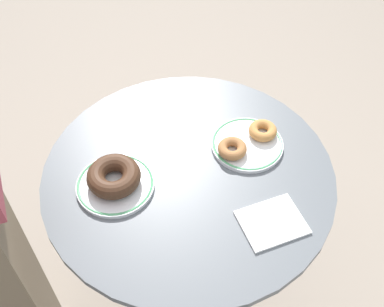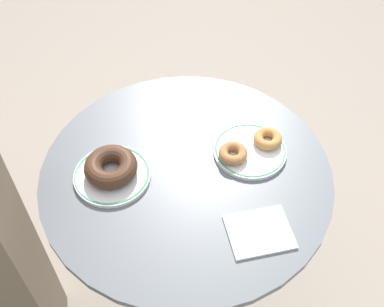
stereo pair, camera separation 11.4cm
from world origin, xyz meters
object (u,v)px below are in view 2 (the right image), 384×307
Objects in this scene: plate_left at (112,175)px; donut_cinnamon at (233,153)px; cafe_table at (187,223)px; paper_napkin at (259,232)px; donut_old_fashioned at (269,140)px; donut_chocolate at (111,167)px; plate_right at (250,151)px.

donut_cinnamon reaches higher than plate_left.
donut_cinnamon is at bearing -11.87° from plate_left.
cafe_table is 4.14× the size of plate_left.
donut_cinnamon is at bearing 80.24° from paper_napkin.
plate_left is at bearing 171.93° from donut_old_fashioned.
donut_old_fashioned is at bearing -8.58° from donut_chocolate.
plate_left is 1.46× the size of donut_chocolate.
plate_left is at bearing 168.13° from donut_cinnamon.
plate_left is (-0.17, 0.05, 0.23)m from cafe_table.
plate_right is at bearing 68.14° from paper_napkin.
donut_chocolate is 1.76× the size of donut_cinnamon.
paper_napkin is (-0.14, -0.21, -0.02)m from donut_old_fashioned.
plate_left is 2.56× the size of donut_old_fashioned.
donut_chocolate is 0.92× the size of paper_napkin.
plate_right is (0.17, -0.01, 0.23)m from cafe_table.
plate_right is 1.44× the size of donut_chocolate.
donut_old_fashioned is at bearing -8.07° from plate_left.
paper_napkin is (0.25, -0.27, -0.03)m from donut_chocolate.
donut_chocolate is at bearing 132.41° from paper_napkin.
plate_left is 2.56× the size of donut_cinnamon.
donut_chocolate reaches higher than donut_old_fashioned.
donut_old_fashioned is 0.25m from paper_napkin.
donut_chocolate is 0.37m from paper_napkin.
plate_left is 0.34m from plate_right.
donut_old_fashioned is (0.38, -0.06, -0.01)m from donut_chocolate.
donut_cinnamon is (0.28, -0.06, 0.02)m from plate_left.
donut_chocolate is 0.39m from donut_old_fashioned.
donut_old_fashioned is 0.52× the size of paper_napkin.
donut_old_fashioned is at bearing -1.24° from cafe_table.
donut_cinnamon reaches higher than plate_right.
plate_left reaches higher than paper_napkin.
donut_chocolate is 0.29m from donut_cinnamon.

